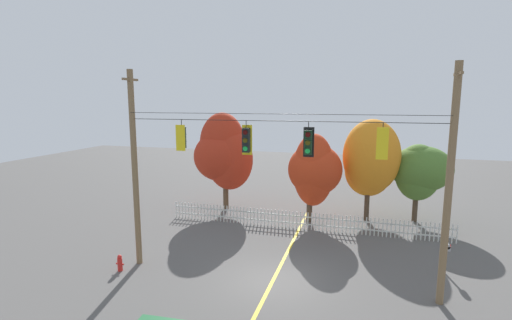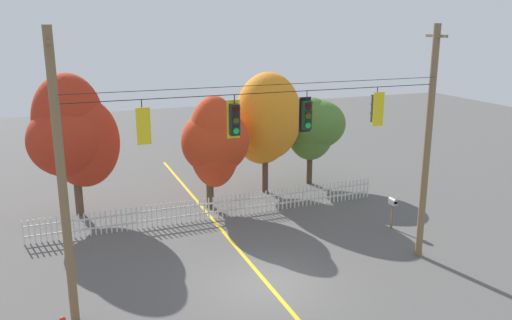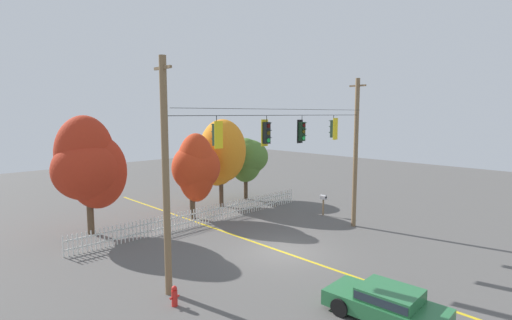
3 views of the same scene
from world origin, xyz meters
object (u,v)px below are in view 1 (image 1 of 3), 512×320
object	(u,v)px
traffic_signal_southbound_primary	(182,138)
roadside_mailbox	(447,249)
autumn_maple_mid	(314,170)
traffic_signal_northbound_secondary	(246,140)
fire_hydrant	(120,263)
autumn_maple_near_fence	(224,153)
autumn_maple_far_west	(420,170)
autumn_oak_far_east	(370,161)
traffic_signal_eastbound_side	(308,142)
traffic_signal_westbound_side	(382,143)

from	to	relation	value
traffic_signal_southbound_primary	roadside_mailbox	distance (m)	12.79
autumn_maple_mid	traffic_signal_northbound_secondary	bearing A→B (deg)	-102.40
traffic_signal_northbound_secondary	fire_hydrant	world-z (taller)	traffic_signal_northbound_secondary
autumn_maple_near_fence	roadside_mailbox	world-z (taller)	autumn_maple_near_fence
roadside_mailbox	traffic_signal_northbound_secondary	bearing A→B (deg)	-161.53
autumn_maple_near_fence	autumn_maple_far_west	world-z (taller)	autumn_maple_near_fence
autumn_oak_far_east	roadside_mailbox	bearing A→B (deg)	-65.02
traffic_signal_northbound_secondary	autumn_maple_near_fence	size ratio (longest dim) A/B	0.21
autumn_maple_near_fence	autumn_maple_far_west	distance (m)	12.91
autumn_maple_far_west	traffic_signal_northbound_secondary	bearing A→B (deg)	-128.40
traffic_signal_northbound_secondary	fire_hydrant	size ratio (longest dim) A/B	1.88
traffic_signal_northbound_secondary	traffic_signal_eastbound_side	distance (m)	2.59
autumn_maple_mid	autumn_oak_far_east	world-z (taller)	autumn_oak_far_east
traffic_signal_westbound_side	fire_hydrant	world-z (taller)	traffic_signal_westbound_side
autumn_oak_far_east	traffic_signal_northbound_secondary	bearing A→B (deg)	-117.74
autumn_oak_far_east	roadside_mailbox	world-z (taller)	autumn_oak_far_east
autumn_oak_far_east	autumn_maple_far_west	distance (m)	3.11
traffic_signal_westbound_side	autumn_maple_far_west	world-z (taller)	traffic_signal_westbound_side
autumn_maple_near_fence	autumn_oak_far_east	bearing A→B (deg)	2.18
traffic_signal_northbound_secondary	autumn_oak_far_east	xyz separation A→B (m)	(5.20, 9.89, -2.19)
traffic_signal_northbound_secondary	traffic_signal_southbound_primary	bearing A→B (deg)	-179.63
traffic_signal_southbound_primary	traffic_signal_westbound_side	bearing A→B (deg)	-0.00
traffic_signal_northbound_secondary	autumn_maple_mid	size ratio (longest dim) A/B	0.25
traffic_signal_westbound_side	fire_hydrant	bearing A→B (deg)	-174.97
fire_hydrant	roadside_mailbox	world-z (taller)	roadside_mailbox
roadside_mailbox	autumn_maple_near_fence	bearing A→B (deg)	153.02
traffic_signal_northbound_secondary	traffic_signal_westbound_side	xyz separation A→B (m)	(5.38, -0.02, 0.04)
autumn_maple_mid	fire_hydrant	size ratio (longest dim) A/B	7.42
autumn_oak_far_east	roadside_mailbox	xyz separation A→B (m)	(3.29, -7.06, -2.73)
traffic_signal_northbound_secondary	roadside_mailbox	bearing A→B (deg)	18.47
autumn_maple_mid	autumn_oak_far_east	xyz separation A→B (m)	(3.37, 1.56, 0.48)
autumn_maple_far_west	roadside_mailbox	distance (m)	7.86
autumn_maple_far_west	traffic_signal_eastbound_side	bearing A→B (deg)	-118.52
traffic_signal_southbound_primary	autumn_oak_far_east	bearing A→B (deg)	50.56
traffic_signal_southbound_primary	autumn_maple_near_fence	world-z (taller)	traffic_signal_southbound_primary
autumn_maple_near_fence	roadside_mailbox	xyz separation A→B (m)	(13.13, -6.68, -2.88)
traffic_signal_eastbound_side	autumn_maple_near_fence	world-z (taller)	traffic_signal_eastbound_side
traffic_signal_westbound_side	autumn_maple_far_west	xyz separation A→B (m)	(2.85, 10.40, -2.78)
traffic_signal_northbound_secondary	traffic_signal_eastbound_side	size ratio (longest dim) A/B	1.01
traffic_signal_southbound_primary	roadside_mailbox	xyz separation A→B (m)	(11.44, 2.85, -4.95)
traffic_signal_southbound_primary	autumn_oak_far_east	size ratio (longest dim) A/B	0.21
autumn_maple_near_fence	traffic_signal_southbound_primary	bearing A→B (deg)	-79.98
autumn_maple_far_west	fire_hydrant	bearing A→B (deg)	-140.88
fire_hydrant	traffic_signal_northbound_secondary	bearing A→B (deg)	9.85
autumn_maple_mid	roadside_mailbox	xyz separation A→B (m)	(6.66, -5.49, -2.25)
roadside_mailbox	traffic_signal_westbound_side	bearing A→B (deg)	-137.46
traffic_signal_southbound_primary	autumn_maple_near_fence	xyz separation A→B (m)	(-1.69, 9.54, -2.06)
traffic_signal_westbound_side	traffic_signal_northbound_secondary	bearing A→B (deg)	179.79
traffic_signal_southbound_primary	traffic_signal_westbound_side	distance (m)	8.33
traffic_signal_westbound_side	roadside_mailbox	distance (m)	6.51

